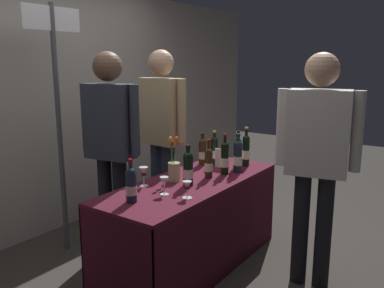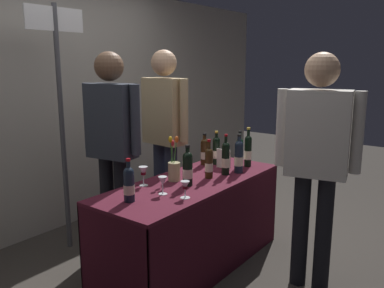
{
  "view_description": "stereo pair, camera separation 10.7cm",
  "coord_description": "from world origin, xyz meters",
  "px_view_note": "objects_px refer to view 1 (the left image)",
  "views": [
    {
      "loc": [
        -2.52,
        -1.77,
        1.67
      ],
      "look_at": [
        0.0,
        0.0,
        1.03
      ],
      "focal_mm": 37.5,
      "sensor_mm": 36.0,
      "label": 1
    },
    {
      "loc": [
        -2.46,
        -1.85,
        1.67
      ],
      "look_at": [
        0.0,
        0.0,
        1.03
      ],
      "focal_mm": 37.5,
      "sensor_mm": 36.0,
      "label": 2
    }
  ],
  "objects_px": {
    "wine_glass_near_vendor": "(164,182)",
    "wine_glass_near_taster": "(187,186)",
    "tasting_table": "(192,208)",
    "display_bottle_0": "(214,150)",
    "taster_foreground_right": "(317,150)",
    "flower_vase": "(174,168)",
    "featured_wine_bottle": "(238,156)",
    "wine_glass_mid": "(144,172)",
    "booth_signpost": "(57,101)",
    "vendor_presenter": "(162,124)"
  },
  "relations": [
    {
      "from": "wine_glass_near_vendor",
      "to": "flower_vase",
      "type": "distance_m",
      "value": 0.34
    },
    {
      "from": "wine_glass_near_taster",
      "to": "taster_foreground_right",
      "type": "bearing_deg",
      "value": -46.27
    },
    {
      "from": "wine_glass_mid",
      "to": "vendor_presenter",
      "type": "xyz_separation_m",
      "value": [
        0.76,
        0.44,
        0.24
      ]
    },
    {
      "from": "wine_glass_mid",
      "to": "wine_glass_near_taster",
      "type": "relative_size",
      "value": 1.23
    },
    {
      "from": "vendor_presenter",
      "to": "taster_foreground_right",
      "type": "bearing_deg",
      "value": 0.15
    },
    {
      "from": "featured_wine_bottle",
      "to": "wine_glass_near_vendor",
      "type": "distance_m",
      "value": 0.84
    },
    {
      "from": "wine_glass_mid",
      "to": "vendor_presenter",
      "type": "height_order",
      "value": "vendor_presenter"
    },
    {
      "from": "booth_signpost",
      "to": "wine_glass_near_vendor",
      "type": "bearing_deg",
      "value": -89.6
    },
    {
      "from": "wine_glass_near_vendor",
      "to": "wine_glass_near_taster",
      "type": "distance_m",
      "value": 0.18
    },
    {
      "from": "display_bottle_0",
      "to": "wine_glass_near_taster",
      "type": "distance_m",
      "value": 0.98
    },
    {
      "from": "flower_vase",
      "to": "featured_wine_bottle",
      "type": "bearing_deg",
      "value": -29.67
    },
    {
      "from": "wine_glass_mid",
      "to": "booth_signpost",
      "type": "height_order",
      "value": "booth_signpost"
    },
    {
      "from": "display_bottle_0",
      "to": "booth_signpost",
      "type": "xyz_separation_m",
      "value": [
        -0.96,
        0.97,
        0.48
      ]
    },
    {
      "from": "wine_glass_near_vendor",
      "to": "taster_foreground_right",
      "type": "distance_m",
      "value": 1.12
    },
    {
      "from": "vendor_presenter",
      "to": "booth_signpost",
      "type": "relative_size",
      "value": 0.83
    },
    {
      "from": "tasting_table",
      "to": "taster_foreground_right",
      "type": "bearing_deg",
      "value": -71.62
    },
    {
      "from": "taster_foreground_right",
      "to": "tasting_table",
      "type": "bearing_deg",
      "value": 6.04
    },
    {
      "from": "featured_wine_bottle",
      "to": "wine_glass_near_vendor",
      "type": "bearing_deg",
      "value": 170.12
    },
    {
      "from": "wine_glass_mid",
      "to": "taster_foreground_right",
      "type": "bearing_deg",
      "value": -60.89
    },
    {
      "from": "display_bottle_0",
      "to": "taster_foreground_right",
      "type": "xyz_separation_m",
      "value": [
        -0.26,
        -1.03,
        0.18
      ]
    },
    {
      "from": "wine_glass_near_taster",
      "to": "tasting_table",
      "type": "bearing_deg",
      "value": 30.37
    },
    {
      "from": "display_bottle_0",
      "to": "booth_signpost",
      "type": "distance_m",
      "value": 1.44
    },
    {
      "from": "display_bottle_0",
      "to": "tasting_table",
      "type": "bearing_deg",
      "value": -165.92
    },
    {
      "from": "vendor_presenter",
      "to": "booth_signpost",
      "type": "xyz_separation_m",
      "value": [
        -0.83,
        0.45,
        0.26
      ]
    },
    {
      "from": "wine_glass_mid",
      "to": "wine_glass_near_taster",
      "type": "distance_m",
      "value": 0.43
    },
    {
      "from": "tasting_table",
      "to": "display_bottle_0",
      "type": "xyz_separation_m",
      "value": [
        0.56,
        0.14,
        0.36
      ]
    },
    {
      "from": "display_bottle_0",
      "to": "wine_glass_mid",
      "type": "bearing_deg",
      "value": 174.66
    },
    {
      "from": "display_bottle_0",
      "to": "vendor_presenter",
      "type": "distance_m",
      "value": 0.57
    },
    {
      "from": "tasting_table",
      "to": "featured_wine_bottle",
      "type": "xyz_separation_m",
      "value": [
        0.43,
        -0.17,
        0.37
      ]
    },
    {
      "from": "wine_glass_mid",
      "to": "wine_glass_near_taster",
      "type": "xyz_separation_m",
      "value": [
        -0.03,
        -0.43,
        -0.02
      ]
    },
    {
      "from": "display_bottle_0",
      "to": "flower_vase",
      "type": "relative_size",
      "value": 0.86
    },
    {
      "from": "display_bottle_0",
      "to": "booth_signpost",
      "type": "height_order",
      "value": "booth_signpost"
    },
    {
      "from": "vendor_presenter",
      "to": "booth_signpost",
      "type": "height_order",
      "value": "booth_signpost"
    },
    {
      "from": "wine_glass_mid",
      "to": "taster_foreground_right",
      "type": "xyz_separation_m",
      "value": [
        0.62,
        -1.11,
        0.21
      ]
    },
    {
      "from": "tasting_table",
      "to": "booth_signpost",
      "type": "height_order",
      "value": "booth_signpost"
    },
    {
      "from": "booth_signpost",
      "to": "flower_vase",
      "type": "bearing_deg",
      "value": -72.38
    },
    {
      "from": "tasting_table",
      "to": "featured_wine_bottle",
      "type": "relative_size",
      "value": 5.16
    },
    {
      "from": "featured_wine_bottle",
      "to": "wine_glass_near_vendor",
      "type": "relative_size",
      "value": 2.56
    },
    {
      "from": "wine_glass_mid",
      "to": "flower_vase",
      "type": "xyz_separation_m",
      "value": [
        0.24,
        -0.1,
        -0.01
      ]
    },
    {
      "from": "wine_glass_near_taster",
      "to": "flower_vase",
      "type": "height_order",
      "value": "flower_vase"
    },
    {
      "from": "tasting_table",
      "to": "flower_vase",
      "type": "relative_size",
      "value": 4.79
    },
    {
      "from": "featured_wine_bottle",
      "to": "wine_glass_mid",
      "type": "distance_m",
      "value": 0.85
    },
    {
      "from": "display_bottle_0",
      "to": "wine_glass_near_taster",
      "type": "bearing_deg",
      "value": -159.12
    },
    {
      "from": "wine_glass_near_vendor",
      "to": "vendor_presenter",
      "type": "bearing_deg",
      "value": 39.91
    },
    {
      "from": "display_bottle_0",
      "to": "wine_glass_near_vendor",
      "type": "relative_size",
      "value": 2.37
    },
    {
      "from": "wine_glass_near_taster",
      "to": "flower_vase",
      "type": "xyz_separation_m",
      "value": [
        0.27,
        0.33,
        0.02
      ]
    },
    {
      "from": "wine_glass_mid",
      "to": "flower_vase",
      "type": "bearing_deg",
      "value": -23.29
    },
    {
      "from": "featured_wine_bottle",
      "to": "tasting_table",
      "type": "bearing_deg",
      "value": 158.04
    },
    {
      "from": "booth_signpost",
      "to": "featured_wine_bottle",
      "type": "bearing_deg",
      "value": -57.2
    },
    {
      "from": "tasting_table",
      "to": "wine_glass_mid",
      "type": "height_order",
      "value": "wine_glass_mid"
    }
  ]
}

